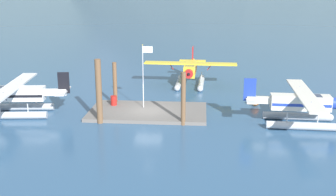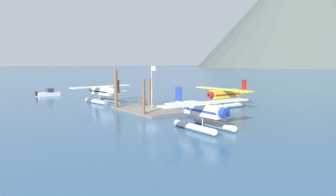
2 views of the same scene
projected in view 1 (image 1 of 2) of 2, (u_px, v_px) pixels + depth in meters
name	position (u px, v px, depth m)	size (l,w,h in m)	color
ground_plane	(148.00, 113.00, 37.73)	(1200.00, 1200.00, 0.00)	#2D5175
dock_platform	(148.00, 112.00, 37.69)	(10.50, 6.00, 0.30)	#66605B
piling_near_left	(99.00, 92.00, 34.46)	(0.51, 0.51, 5.44)	brown
piling_near_right	(183.00, 99.00, 34.10)	(0.39, 0.39, 4.46)	brown
piling_far_left	(115.00, 84.00, 39.77)	(0.39, 0.39, 4.17)	brown
flagpole	(144.00, 69.00, 37.55)	(0.95, 0.10, 5.82)	silver
fuel_drum	(114.00, 101.00, 39.10)	(0.62, 0.62, 0.88)	#AD1E19
mooring_buoy	(255.00, 101.00, 39.99)	(0.85, 0.85, 0.85)	orange
seaplane_yellow_bow_right	(190.00, 72.00, 47.50)	(10.44, 7.98, 3.84)	#B7BABF
seaplane_white_port_aft	(17.00, 97.00, 37.00)	(7.95, 10.49, 3.84)	#B7BABF
seaplane_cream_stbd_aft	(301.00, 106.00, 34.33)	(7.98, 10.44, 3.84)	#B7BABF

